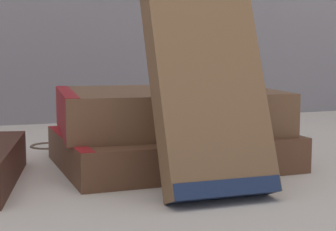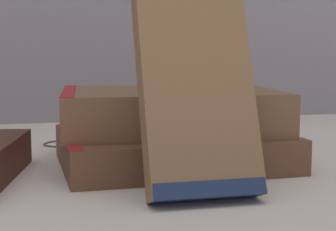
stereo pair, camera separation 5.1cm
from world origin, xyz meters
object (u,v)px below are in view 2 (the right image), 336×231
at_px(book_flat_bottom, 167,149).
at_px(book_flat_top, 165,110).
at_px(pocket_watch, 194,88).
at_px(reading_glasses, 85,142).
at_px(book_leaning_front, 197,98).

bearing_deg(book_flat_bottom, book_flat_top, 82.63).
xyz_separation_m(pocket_watch, reading_glasses, (-0.09, 0.15, -0.07)).
bearing_deg(book_flat_top, book_leaning_front, -87.18).
distance_m(book_flat_bottom, reading_glasses, 0.15).
height_order(book_flat_top, pocket_watch, pocket_watch).
height_order(book_flat_bottom, reading_glasses, book_flat_bottom).
bearing_deg(book_flat_bottom, book_leaning_front, -93.34).
distance_m(pocket_watch, reading_glasses, 0.19).
xyz_separation_m(book_flat_bottom, pocket_watch, (0.02, -0.01, 0.06)).
xyz_separation_m(book_flat_top, reading_glasses, (-0.07, 0.12, -0.05)).
height_order(book_flat_bottom, book_flat_top, book_flat_top).
height_order(pocket_watch, reading_glasses, pocket_watch).
relative_size(book_flat_top, book_leaning_front, 1.37).
height_order(book_leaning_front, pocket_watch, book_leaning_front).
bearing_deg(pocket_watch, book_leaning_front, -105.24).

